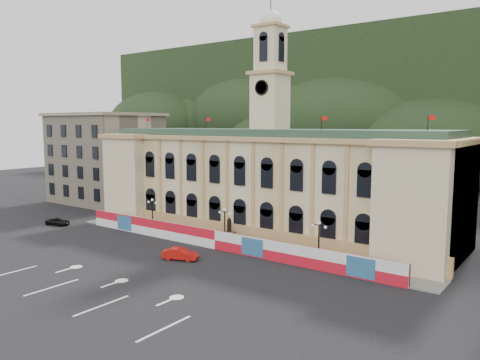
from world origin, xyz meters
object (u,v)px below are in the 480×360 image
Objects in this scene: statue at (229,236)px; red_sedan at (180,254)px; black_suv at (58,222)px; lamp_center at (225,224)px.

statue is 9.26m from red_sedan.
red_sedan reaches higher than black_suv.
statue is at bearing 90.00° from lamp_center.
black_suv is (-29.64, 2.39, -0.15)m from red_sedan.
lamp_center is 30.67m from black_suv.
lamp_center is 1.17× the size of black_suv.
red_sedan is at bearing -92.51° from lamp_center.
red_sedan is (-0.36, -9.25, -0.46)m from statue.
statue is 0.80× the size of red_sedan.
statue reaches higher than black_suv.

